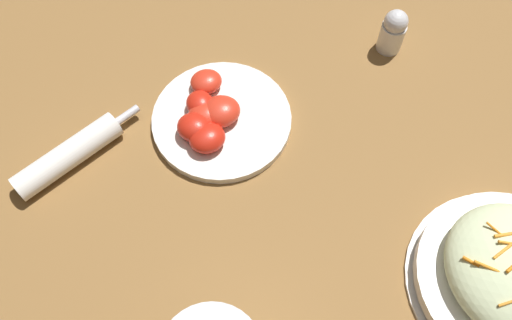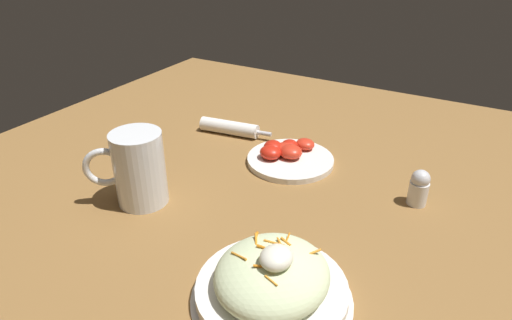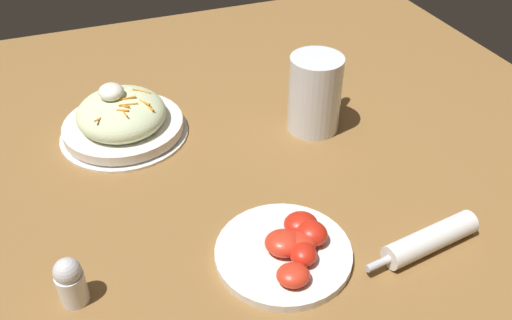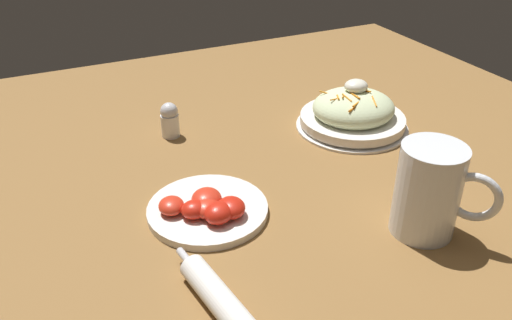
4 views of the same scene
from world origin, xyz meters
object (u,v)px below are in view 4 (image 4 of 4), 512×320
Objects in this scene: salt_shaker at (170,120)px; salad_plate at (353,113)px; tomato_plate at (207,208)px; beer_mug at (428,196)px; napkin_roll at (219,299)px.

salad_plate is at bearing -19.74° from salt_shaker.
tomato_plate is 0.28m from salt_shaker.
beer_mug is 0.74× the size of tomato_plate.
tomato_plate is (-0.37, -0.16, -0.02)m from salad_plate.
beer_mug is 0.33m from tomato_plate.
salad_plate reaches higher than tomato_plate.
beer_mug is (-0.10, -0.33, 0.03)m from salad_plate.
salt_shaker is (-0.24, 0.45, -0.03)m from beer_mug.
salad_plate is at bearing 22.80° from tomato_plate.
napkin_roll is 0.47m from salt_shaker.
salad_plate reaches higher than salt_shaker.
tomato_plate is at bearing -157.20° from salad_plate.
beer_mug reaches higher than tomato_plate.
salad_plate is 0.55m from napkin_roll.
tomato_plate is at bearing 148.33° from beer_mug.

